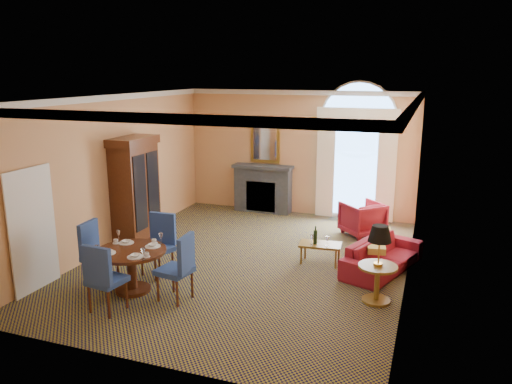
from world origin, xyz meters
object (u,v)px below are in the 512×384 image
(armoire, at_px, (135,192))
(side_table, at_px, (379,255))
(dining_table, at_px, (131,261))
(armchair, at_px, (362,218))
(sofa, at_px, (383,255))
(coffee_table, at_px, (320,244))

(armoire, height_order, side_table, armoire)
(dining_table, relative_size, armchair, 1.40)
(armoire, distance_m, side_table, 5.48)
(dining_table, bearing_deg, side_table, 14.15)
(sofa, height_order, coffee_table, coffee_table)
(coffee_table, bearing_deg, armchair, 70.34)
(sofa, height_order, side_table, side_table)
(coffee_table, bearing_deg, armoire, 175.24)
(armchair, xyz_separation_m, side_table, (0.72, -3.40, 0.43))
(sofa, xyz_separation_m, side_table, (0.05, -1.40, 0.52))
(armoire, xyz_separation_m, coffee_table, (4.08, 0.06, -0.72))
(armoire, xyz_separation_m, armchair, (4.60, 2.14, -0.73))
(sofa, relative_size, coffee_table, 2.37)
(armchair, height_order, side_table, side_table)
(coffee_table, height_order, side_table, side_table)
(dining_table, height_order, sofa, dining_table)
(dining_table, relative_size, side_table, 0.93)
(dining_table, relative_size, sofa, 0.59)
(armchair, bearing_deg, side_table, 57.99)
(armchair, bearing_deg, sofa, 64.52)
(armoire, xyz_separation_m, sofa, (5.27, 0.14, -0.82))
(sofa, distance_m, coffee_table, 1.20)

